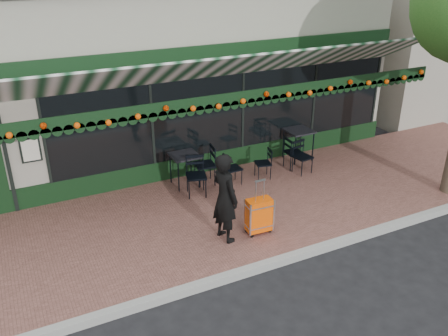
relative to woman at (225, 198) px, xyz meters
name	(u,v)px	position (x,y,z in m)	size (l,w,h in m)	color
ground	(276,262)	(0.59, -0.97, -1.05)	(80.00, 80.00, 0.00)	black
sidewalk	(228,211)	(0.59, 1.03, -0.98)	(18.00, 4.00, 0.15)	brown
curb	(278,261)	(0.59, -1.05, -0.98)	(18.00, 0.16, 0.15)	#9E9E99
restaurant_building	(142,61)	(0.59, 6.86, 1.22)	(12.00, 9.60, 4.50)	gray
neighbor_building_right	(443,28)	(13.59, 7.03, 1.35)	(12.00, 8.00, 4.80)	#9F9C8B
woman	(225,198)	(0.00, 0.00, 0.00)	(0.66, 0.43, 1.80)	black
suitcase	(259,215)	(0.70, -0.12, -0.51)	(0.53, 0.32, 1.16)	#FA5507
cafe_table_a	(299,133)	(3.50, 2.62, -0.14)	(0.68, 0.68, 0.84)	black
cafe_table_b	(184,158)	(0.18, 2.52, -0.19)	(0.64, 0.64, 0.79)	black
chair_a_left	(263,164)	(2.06, 2.03, -0.52)	(0.38, 0.38, 0.77)	black
chair_a_right	(293,153)	(3.07, 2.20, -0.48)	(0.42, 0.42, 0.85)	black
chair_a_front	(303,157)	(3.11, 1.85, -0.48)	(0.42, 0.42, 0.85)	black
chair_b_left	(205,165)	(0.64, 2.39, -0.42)	(0.48, 0.48, 0.96)	black
chair_b_right	(233,169)	(1.23, 2.07, -0.50)	(0.40, 0.40, 0.80)	black
chair_b_front	(196,176)	(0.22, 1.93, -0.43)	(0.47, 0.47, 0.94)	black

